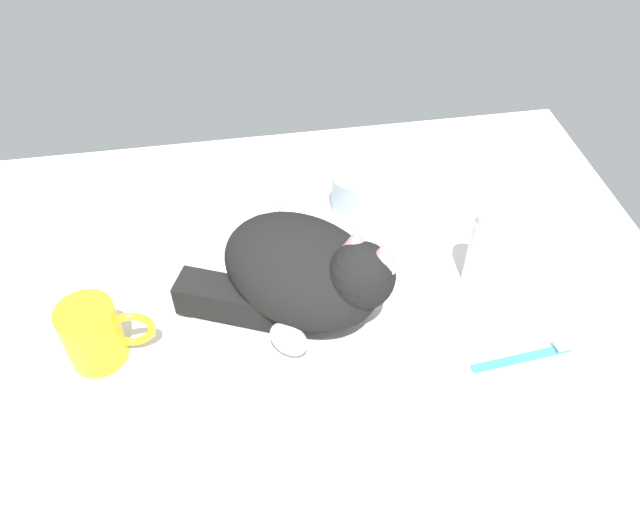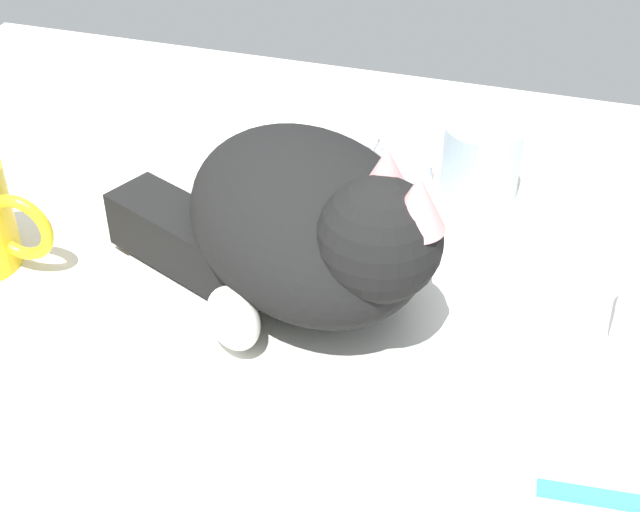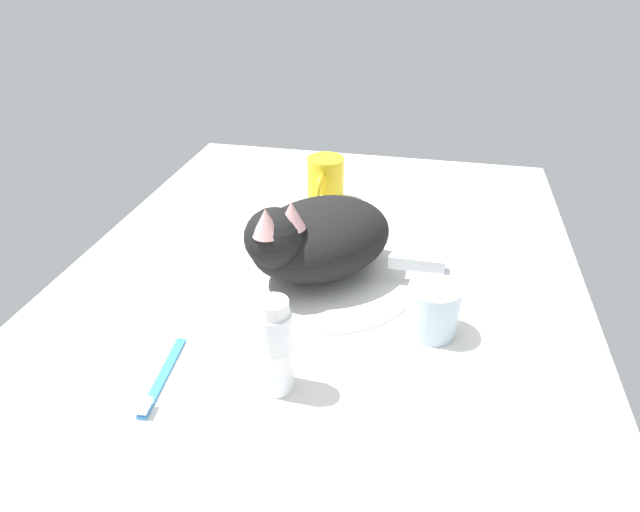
# 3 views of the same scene
# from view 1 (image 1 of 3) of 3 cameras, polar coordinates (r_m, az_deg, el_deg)

# --- Properties ---
(ground_plane) EXTENTS (1.10, 0.83, 0.03)m
(ground_plane) POSITION_cam_1_polar(r_m,az_deg,el_deg) (0.92, -1.60, -4.70)
(ground_plane) COLOR silver
(sink_basin) EXTENTS (0.31, 0.31, 0.01)m
(sink_basin) POSITION_cam_1_polar(r_m,az_deg,el_deg) (0.91, -1.62, -3.93)
(sink_basin) COLOR silver
(sink_basin) RESTS_ON ground_plane
(faucet) EXTENTS (0.13, 0.10, 0.05)m
(faucet) POSITION_cam_1_polar(r_m,az_deg,el_deg) (1.02, -3.07, 4.29)
(faucet) COLOR silver
(faucet) RESTS_ON ground_plane
(cat) EXTENTS (0.32, 0.28, 0.15)m
(cat) POSITION_cam_1_polar(r_m,az_deg,el_deg) (0.85, -1.28, -1.49)
(cat) COLOR black
(cat) RESTS_ON sink_basin
(coffee_mug) EXTENTS (0.12, 0.07, 0.09)m
(coffee_mug) POSITION_cam_1_polar(r_m,az_deg,el_deg) (0.86, -19.49, -6.59)
(coffee_mug) COLOR yellow
(coffee_mug) RESTS_ON ground_plane
(rinse_cup) EXTENTS (0.07, 0.07, 0.07)m
(rinse_cup) POSITION_cam_1_polar(r_m,az_deg,el_deg) (1.02, 3.06, 5.55)
(rinse_cup) COLOR silver
(rinse_cup) RESTS_ON ground_plane
(toothpaste_bottle) EXTENTS (0.04, 0.04, 0.13)m
(toothpaste_bottle) POSITION_cam_1_polar(r_m,az_deg,el_deg) (0.92, 14.28, 0.54)
(toothpaste_bottle) COLOR white
(toothpaste_bottle) RESTS_ON ground_plane
(toothbrush) EXTENTS (0.14, 0.03, 0.02)m
(toothbrush) POSITION_cam_1_polar(r_m,az_deg,el_deg) (0.89, 18.16, -8.44)
(toothbrush) COLOR #388CD8
(toothbrush) RESTS_ON ground_plane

